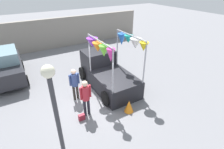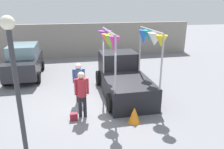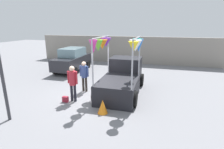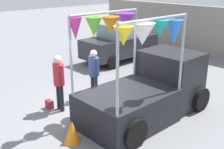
% 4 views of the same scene
% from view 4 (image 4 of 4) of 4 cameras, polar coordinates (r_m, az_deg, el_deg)
% --- Properties ---
extents(ground_plane, '(60.00, 60.00, 0.00)m').
position_cam_4_polar(ground_plane, '(9.10, -3.63, -7.08)').
color(ground_plane, slate).
extents(vendor_truck, '(2.55, 4.04, 3.13)m').
position_cam_4_polar(vendor_truck, '(8.54, 7.75, -2.26)').
color(vendor_truck, black).
rests_on(vendor_truck, ground).
extents(parked_car, '(1.88, 4.00, 1.88)m').
position_cam_4_polar(parked_car, '(14.27, 1.68, 6.59)').
color(parked_car, '#26262B').
rests_on(parked_car, ground).
extents(person_customer, '(0.53, 0.34, 1.80)m').
position_cam_4_polar(person_customer, '(8.77, -10.74, -0.63)').
color(person_customer, black).
rests_on(person_customer, ground).
extents(person_vendor, '(0.53, 0.34, 1.73)m').
position_cam_4_polar(person_vendor, '(9.56, -3.71, 1.02)').
color(person_vendor, '#2D2823').
rests_on(person_vendor, ground).
extents(handbag, '(0.28, 0.16, 0.28)m').
position_cam_4_polar(handbag, '(9.31, -12.59, -5.94)').
color(handbag, maroon).
rests_on(handbag, ground).
extents(folded_kite_bundle_tangerine, '(0.61, 0.61, 0.60)m').
position_cam_4_polar(folded_kite_bundle_tangerine, '(7.33, -8.09, -11.43)').
color(folded_kite_bundle_tangerine, orange).
rests_on(folded_kite_bundle_tangerine, ground).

